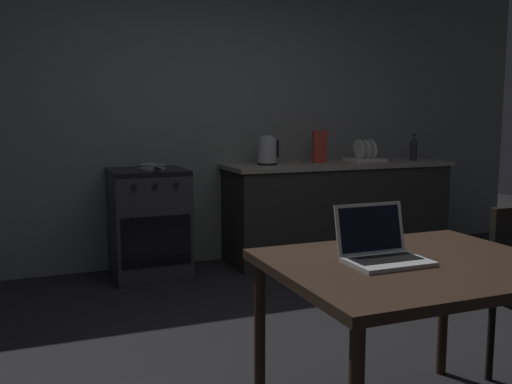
{
  "coord_description": "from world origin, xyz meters",
  "views": [
    {
      "loc": [
        -1.42,
        -2.56,
        1.32
      ],
      "look_at": [
        -0.06,
        0.83,
        0.83
      ],
      "focal_mm": 39.6,
      "sensor_mm": 36.0,
      "label": 1
    }
  ],
  "objects_px": {
    "dining_table": "(413,279)",
    "electric_kettle": "(267,151)",
    "stove_oven": "(149,223)",
    "dish_rack": "(365,157)",
    "cereal_box": "(319,147)",
    "laptop": "(382,250)",
    "frying_pan": "(153,166)",
    "bottle": "(414,148)"
  },
  "relations": [
    {
      "from": "electric_kettle",
      "to": "bottle",
      "type": "distance_m",
      "value": 1.52
    },
    {
      "from": "laptop",
      "to": "electric_kettle",
      "type": "distance_m",
      "value": 2.78
    },
    {
      "from": "stove_oven",
      "to": "dining_table",
      "type": "relative_size",
      "value": 0.79
    },
    {
      "from": "laptop",
      "to": "dish_rack",
      "type": "xyz_separation_m",
      "value": [
        1.65,
        2.7,
        0.15
      ]
    },
    {
      "from": "electric_kettle",
      "to": "dining_table",
      "type": "bearing_deg",
      "value": -100.8
    },
    {
      "from": "stove_oven",
      "to": "electric_kettle",
      "type": "height_order",
      "value": "electric_kettle"
    },
    {
      "from": "dish_rack",
      "to": "electric_kettle",
      "type": "bearing_deg",
      "value": 180.0
    },
    {
      "from": "cereal_box",
      "to": "dish_rack",
      "type": "height_order",
      "value": "cereal_box"
    },
    {
      "from": "electric_kettle",
      "to": "cereal_box",
      "type": "distance_m",
      "value": 0.53
    },
    {
      "from": "cereal_box",
      "to": "dining_table",
      "type": "bearing_deg",
      "value": -110.77
    },
    {
      "from": "electric_kettle",
      "to": "dish_rack",
      "type": "relative_size",
      "value": 0.76
    },
    {
      "from": "stove_oven",
      "to": "dish_rack",
      "type": "bearing_deg",
      "value": 0.07
    },
    {
      "from": "stove_oven",
      "to": "laptop",
      "type": "height_order",
      "value": "laptop"
    },
    {
      "from": "stove_oven",
      "to": "frying_pan",
      "type": "distance_m",
      "value": 0.47
    },
    {
      "from": "dish_rack",
      "to": "bottle",
      "type": "bearing_deg",
      "value": -5.51
    },
    {
      "from": "cereal_box",
      "to": "frying_pan",
      "type": "bearing_deg",
      "value": -178.17
    },
    {
      "from": "stove_oven",
      "to": "cereal_box",
      "type": "height_order",
      "value": "cereal_box"
    },
    {
      "from": "bottle",
      "to": "frying_pan",
      "type": "relative_size",
      "value": 0.63
    },
    {
      "from": "frying_pan",
      "to": "dish_rack",
      "type": "relative_size",
      "value": 1.2
    },
    {
      "from": "laptop",
      "to": "dish_rack",
      "type": "height_order",
      "value": "dish_rack"
    },
    {
      "from": "dining_table",
      "to": "cereal_box",
      "type": "xyz_separation_m",
      "value": [
        1.05,
        2.77,
        0.37
      ]
    },
    {
      "from": "electric_kettle",
      "to": "laptop",
      "type": "bearing_deg",
      "value": -103.4
    },
    {
      "from": "electric_kettle",
      "to": "frying_pan",
      "type": "height_order",
      "value": "electric_kettle"
    },
    {
      "from": "stove_oven",
      "to": "laptop",
      "type": "relative_size",
      "value": 2.79
    },
    {
      "from": "electric_kettle",
      "to": "bottle",
      "type": "height_order",
      "value": "same"
    },
    {
      "from": "stove_oven",
      "to": "electric_kettle",
      "type": "bearing_deg",
      "value": 0.13
    },
    {
      "from": "dining_table",
      "to": "electric_kettle",
      "type": "xyz_separation_m",
      "value": [
        0.52,
        2.75,
        0.35
      ]
    },
    {
      "from": "bottle",
      "to": "cereal_box",
      "type": "bearing_deg",
      "value": 175.99
    },
    {
      "from": "electric_kettle",
      "to": "frying_pan",
      "type": "bearing_deg",
      "value": -178.36
    },
    {
      "from": "cereal_box",
      "to": "stove_oven",
      "type": "bearing_deg",
      "value": -179.19
    },
    {
      "from": "dining_table",
      "to": "laptop",
      "type": "xyz_separation_m",
      "value": [
        -0.12,
        0.05,
        0.12
      ]
    },
    {
      "from": "laptop",
      "to": "cereal_box",
      "type": "xyz_separation_m",
      "value": [
        1.17,
        2.72,
        0.25
      ]
    },
    {
      "from": "stove_oven",
      "to": "dish_rack",
      "type": "relative_size",
      "value": 2.62
    },
    {
      "from": "dining_table",
      "to": "frying_pan",
      "type": "relative_size",
      "value": 2.77
    },
    {
      "from": "dining_table",
      "to": "bottle",
      "type": "xyz_separation_m",
      "value": [
        2.05,
        2.7,
        0.35
      ]
    },
    {
      "from": "bottle",
      "to": "frying_pan",
      "type": "height_order",
      "value": "bottle"
    },
    {
      "from": "laptop",
      "to": "frying_pan",
      "type": "relative_size",
      "value": 0.78
    },
    {
      "from": "frying_pan",
      "to": "dining_table",
      "type": "bearing_deg",
      "value": -79.69
    },
    {
      "from": "laptop",
      "to": "bottle",
      "type": "xyz_separation_m",
      "value": [
        2.17,
        2.65,
        0.23
      ]
    },
    {
      "from": "dining_table",
      "to": "bottle",
      "type": "distance_m",
      "value": 3.4
    },
    {
      "from": "stove_oven",
      "to": "dining_table",
      "type": "distance_m",
      "value": 2.81
    },
    {
      "from": "laptop",
      "to": "electric_kettle",
      "type": "xyz_separation_m",
      "value": [
        0.64,
        2.7,
        0.23
      ]
    }
  ]
}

